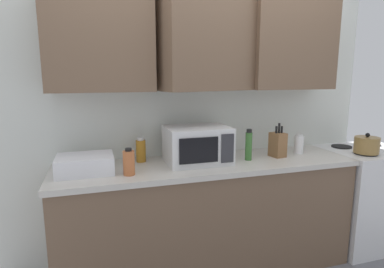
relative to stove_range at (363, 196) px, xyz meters
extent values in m
cube|color=silver|center=(-1.55, 0.35, 0.85)|extent=(3.19, 0.06, 2.60)
cube|color=brown|center=(-2.31, 0.16, 1.37)|extent=(0.73, 0.33, 0.75)
cube|color=brown|center=(-1.55, 0.12, 1.37)|extent=(0.79, 0.50, 0.75)
cube|color=brown|center=(-0.78, 0.16, 1.37)|extent=(0.73, 0.33, 0.75)
cube|color=brown|center=(-1.55, 0.02, -0.02)|extent=(2.29, 0.60, 0.86)
cube|color=beige|center=(-1.55, 0.02, 0.43)|extent=(2.32, 0.63, 0.04)
cube|color=silver|center=(0.00, 0.00, 0.00)|extent=(0.76, 0.64, 0.90)
cylinder|color=black|center=(-0.17, -0.14, 0.45)|extent=(0.18, 0.18, 0.01)
cylinder|color=black|center=(-0.17, 0.14, 0.45)|extent=(0.18, 0.18, 0.01)
cylinder|color=black|center=(0.17, 0.14, 0.45)|extent=(0.18, 0.18, 0.01)
cylinder|color=olive|center=(-0.17, -0.14, 0.53)|extent=(0.20, 0.20, 0.14)
sphere|color=black|center=(-0.17, -0.14, 0.62)|extent=(0.04, 0.04, 0.04)
cube|color=silver|center=(-1.63, 0.04, 0.59)|extent=(0.48, 0.36, 0.28)
cube|color=black|center=(-1.68, -0.14, 0.59)|extent=(0.29, 0.01, 0.18)
cube|color=#2D2D33|center=(-1.46, -0.14, 0.59)|extent=(0.10, 0.01, 0.21)
cube|color=silver|center=(-2.45, 0.02, 0.51)|extent=(0.38, 0.30, 0.12)
cube|color=brown|center=(-0.94, 0.01, 0.55)|extent=(0.12, 0.14, 0.20)
cylinder|color=black|center=(-0.97, 0.00, 0.68)|extent=(0.02, 0.02, 0.06)
cylinder|color=black|center=(-0.94, 0.00, 0.69)|extent=(0.02, 0.02, 0.08)
cylinder|color=black|center=(-0.92, 0.00, 0.68)|extent=(0.02, 0.02, 0.06)
cylinder|color=#AD701E|center=(-2.04, 0.19, 0.53)|extent=(0.08, 0.08, 0.17)
cylinder|color=silver|center=(-2.04, 0.19, 0.63)|extent=(0.05, 0.05, 0.02)
cylinder|color=white|center=(-0.70, 0.06, 0.52)|extent=(0.08, 0.08, 0.15)
cylinder|color=silver|center=(-0.70, 0.06, 0.61)|extent=(0.06, 0.06, 0.02)
cylinder|color=#BC6638|center=(-2.17, -0.12, 0.53)|extent=(0.08, 0.08, 0.17)
cylinder|color=black|center=(-2.17, -0.12, 0.62)|extent=(0.04, 0.04, 0.02)
cylinder|color=#386B2D|center=(-1.22, -0.01, 0.56)|extent=(0.05, 0.05, 0.22)
cylinder|color=black|center=(-1.22, -0.01, 0.68)|extent=(0.04, 0.04, 0.03)
camera|label=1|loc=(-2.36, -2.21, 1.11)|focal=29.54mm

